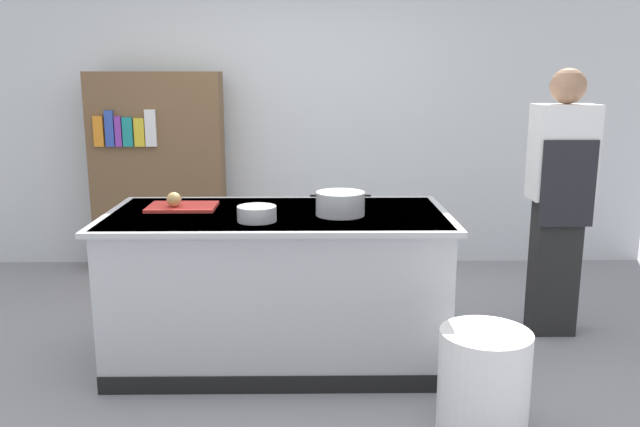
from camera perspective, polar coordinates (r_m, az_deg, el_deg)
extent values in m
plane|color=gray|center=(4.03, -3.60, -12.51)|extent=(10.00, 10.00, 0.00)
cube|color=silver|center=(5.76, -2.76, 10.39)|extent=(6.40, 0.12, 3.00)
cube|color=#B7BABF|center=(3.87, -3.69, -6.45)|extent=(1.90, 0.90, 0.90)
cube|color=#B7BABF|center=(3.75, -3.78, -0.14)|extent=(1.98, 0.98, 0.03)
cube|color=black|center=(3.60, -3.98, -14.82)|extent=(1.90, 0.01, 0.10)
cube|color=red|center=(3.93, -12.02, 0.58)|extent=(0.40, 0.28, 0.02)
sphere|color=tan|center=(3.89, -12.73, 1.21)|extent=(0.09, 0.09, 0.09)
cylinder|color=#B7BABF|center=(3.66, 1.80, 0.88)|extent=(0.28, 0.28, 0.13)
cube|color=black|center=(3.65, -0.61, 1.59)|extent=(0.04, 0.02, 0.01)
cube|color=black|center=(3.66, 4.20, 1.60)|extent=(0.04, 0.02, 0.01)
cylinder|color=#B7BABF|center=(3.53, -5.58, -0.01)|extent=(0.21, 0.21, 0.08)
cylinder|color=white|center=(3.26, 14.19, -14.22)|extent=(0.43, 0.43, 0.51)
cube|color=black|center=(4.51, 19.88, -4.41)|extent=(0.28, 0.20, 0.90)
cube|color=white|center=(4.37, 20.60, 5.06)|extent=(0.38, 0.24, 0.60)
sphere|color=#A87A5B|center=(4.34, 21.01, 10.43)|extent=(0.22, 0.22, 0.22)
cube|color=#232328|center=(4.28, 21.01, 2.45)|extent=(0.34, 0.02, 0.54)
cube|color=brown|center=(5.67, -14.01, 3.41)|extent=(1.10, 0.28, 1.70)
cube|color=orange|center=(5.59, -18.92, 6.86)|extent=(0.08, 0.03, 0.25)
cube|color=#3351B7|center=(5.56, -18.04, 7.12)|extent=(0.07, 0.03, 0.29)
cube|color=purple|center=(5.55, -17.33, 6.90)|extent=(0.05, 0.03, 0.24)
cube|color=teal|center=(5.52, -16.57, 6.90)|extent=(0.08, 0.03, 0.24)
cube|color=yellow|center=(5.50, -15.61, 6.89)|extent=(0.08, 0.03, 0.23)
cube|color=white|center=(5.47, -14.68, 7.28)|extent=(0.09, 0.03, 0.30)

